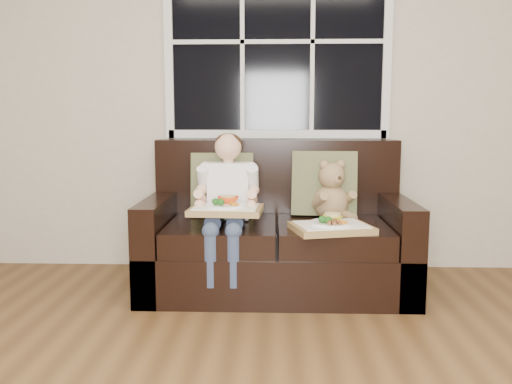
{
  "coord_description": "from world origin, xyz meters",
  "views": [
    {
      "loc": [
        -0.03,
        -1.49,
        1.13
      ],
      "look_at": [
        -0.14,
        1.85,
        0.66
      ],
      "focal_mm": 38.0,
      "sensor_mm": 36.0,
      "label": 1
    }
  ],
  "objects_px": {
    "teddy_bear": "(331,195)",
    "tray_right": "(331,226)",
    "loveseat": "(277,240)",
    "child": "(227,192)",
    "tray_left": "(226,208)"
  },
  "relations": [
    {
      "from": "loveseat",
      "to": "child",
      "type": "xyz_separation_m",
      "value": [
        -0.32,
        -0.12,
        0.34
      ]
    },
    {
      "from": "tray_left",
      "to": "teddy_bear",
      "type": "bearing_deg",
      "value": 30.41
    },
    {
      "from": "loveseat",
      "to": "child",
      "type": "distance_m",
      "value": 0.48
    },
    {
      "from": "tray_left",
      "to": "tray_right",
      "type": "height_order",
      "value": "tray_left"
    },
    {
      "from": "loveseat",
      "to": "tray_left",
      "type": "distance_m",
      "value": 0.51
    },
    {
      "from": "loveseat",
      "to": "teddy_bear",
      "type": "relative_size",
      "value": 4.17
    },
    {
      "from": "teddy_bear",
      "to": "tray_left",
      "type": "bearing_deg",
      "value": -174.61
    },
    {
      "from": "loveseat",
      "to": "teddy_bear",
      "type": "bearing_deg",
      "value": 5.99
    },
    {
      "from": "teddy_bear",
      "to": "tray_right",
      "type": "height_order",
      "value": "teddy_bear"
    },
    {
      "from": "child",
      "to": "tray_right",
      "type": "distance_m",
      "value": 0.7
    },
    {
      "from": "child",
      "to": "teddy_bear",
      "type": "height_order",
      "value": "child"
    },
    {
      "from": "loveseat",
      "to": "teddy_bear",
      "type": "distance_m",
      "value": 0.47
    },
    {
      "from": "child",
      "to": "tray_left",
      "type": "relative_size",
      "value": 1.94
    },
    {
      "from": "child",
      "to": "tray_right",
      "type": "relative_size",
      "value": 1.68
    },
    {
      "from": "loveseat",
      "to": "child",
      "type": "height_order",
      "value": "child"
    }
  ]
}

